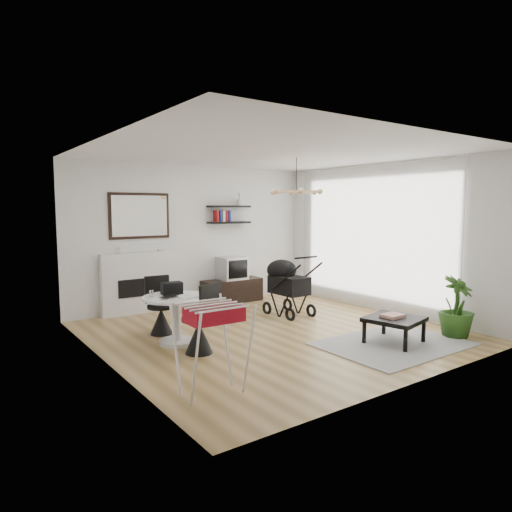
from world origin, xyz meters
TOP-DOWN VIEW (x-y plane):
  - floor at (0.00, 0.00)m, footprint 5.00×5.00m
  - ceiling at (0.00, 0.00)m, footprint 5.00×5.00m
  - wall_back at (0.00, 2.50)m, footprint 5.00×0.00m
  - wall_left at (-2.50, 0.00)m, footprint 0.00×5.00m
  - wall_right at (2.50, 0.00)m, footprint 0.00×5.00m
  - sheer_curtain at (2.40, 0.20)m, footprint 0.04×3.60m
  - fireplace at (-1.10, 2.42)m, footprint 1.50×0.17m
  - shelf_lower at (0.71, 2.37)m, footprint 0.90×0.25m
  - shelf_upper at (0.71, 2.37)m, footprint 0.90×0.25m
  - pendant_lamp at (0.70, 0.30)m, footprint 0.90×0.90m
  - tv_console at (0.71, 2.27)m, footprint 1.24×0.43m
  - crt_tv at (0.71, 2.27)m, footprint 0.52×0.45m
  - dining_table at (-1.45, 0.32)m, footprint 0.92×0.92m
  - laptop at (-1.56, 0.23)m, footprint 0.35×0.30m
  - black_bag at (-1.43, 0.49)m, footprint 0.31×0.21m
  - newspaper at (-1.29, 0.19)m, footprint 0.41×0.35m
  - drinking_glass at (-1.75, 0.46)m, footprint 0.06×0.06m
  - chair_far at (-1.42, 0.92)m, footprint 0.42×0.43m
  - chair_near at (-1.39, -0.25)m, footprint 0.49×0.50m
  - drying_rack at (-1.92, -1.50)m, footprint 0.65×0.61m
  - stroller at (0.93, 0.80)m, footprint 0.58×0.92m
  - rug at (1.00, -1.46)m, footprint 2.00×1.44m
  - coffee_table at (1.04, -1.43)m, footprint 0.83×0.83m
  - magazines at (1.02, -1.42)m, footprint 0.30×0.24m
  - potted_plant at (2.05, -1.75)m, footprint 0.54×0.54m

SIDE VIEW (x-z plane):
  - floor at x=0.00m, z-range 0.00..0.00m
  - rug at x=1.00m, z-range 0.00..0.01m
  - tv_console at x=0.71m, z-range 0.00..0.46m
  - chair_far at x=-1.42m, z-range -0.16..0.71m
  - chair_near at x=-1.39m, z-range -0.17..0.76m
  - coffee_table at x=1.04m, z-range 0.15..0.51m
  - magazines at x=1.02m, z-range 0.37..0.41m
  - dining_table at x=-1.45m, z-range 0.11..0.78m
  - potted_plant at x=2.05m, z-range 0.00..0.90m
  - stroller at x=0.93m, z-range -0.08..1.02m
  - drying_rack at x=-1.92m, z-range 0.02..0.97m
  - newspaper at x=-1.29m, z-range 0.67..0.68m
  - laptop at x=-1.56m, z-range 0.67..0.70m
  - fireplace at x=-1.10m, z-range -0.39..1.77m
  - crt_tv at x=0.71m, z-range 0.46..0.92m
  - drinking_glass at x=-1.75m, z-range 0.67..0.77m
  - black_bag at x=-1.43m, z-range 0.67..0.84m
  - wall_back at x=0.00m, z-range -1.15..3.85m
  - wall_left at x=-2.50m, z-range -1.15..3.85m
  - wall_right at x=2.50m, z-range -1.15..3.85m
  - sheer_curtain at x=2.40m, z-range 0.05..2.65m
  - shelf_lower at x=0.71m, z-range 1.58..1.62m
  - shelf_upper at x=0.71m, z-range 1.90..1.94m
  - pendant_lamp at x=0.70m, z-range 2.10..2.20m
  - ceiling at x=0.00m, z-range 2.70..2.70m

